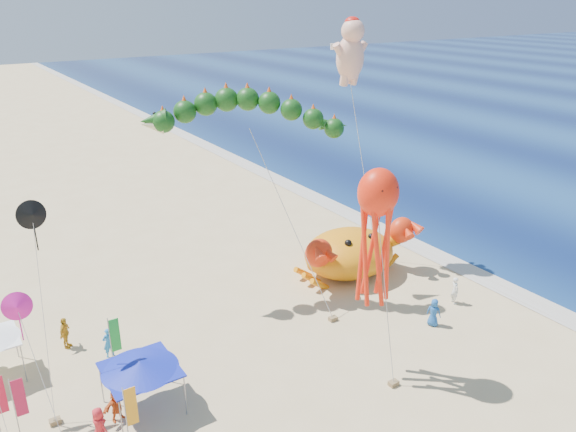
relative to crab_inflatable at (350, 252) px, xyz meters
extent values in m
plane|color=#D1B784|center=(-4.53, -3.97, -1.75)|extent=(320.00, 320.00, 0.00)
plane|color=silver|center=(7.47, -3.97, -1.74)|extent=(320.00, 320.00, 0.00)
ellipsoid|color=orange|center=(0.00, 0.14, -0.15)|extent=(6.81, 5.68, 3.20)
sphere|color=red|center=(-3.58, -1.20, 1.27)|extent=(1.90, 1.90, 1.90)
sphere|color=black|center=(-1.01, -0.98, 1.27)|extent=(0.49, 0.49, 0.49)
sphere|color=red|center=(3.58, -1.20, 1.27)|extent=(1.90, 1.90, 1.90)
sphere|color=black|center=(1.01, -0.98, 1.27)|extent=(0.49, 0.49, 0.49)
cone|color=#113D10|center=(-12.61, 1.40, 10.05)|extent=(1.65, 1.21, 1.34)
cylinder|color=#B2B2B2|center=(-5.92, -1.43, 3.89)|extent=(2.39, 5.70, 11.01)
cube|color=olive|center=(-4.75, -4.25, -1.62)|extent=(0.50, 0.35, 0.25)
ellipsoid|color=#FFB59B|center=(1.62, 2.84, 12.84)|extent=(2.03, 1.67, 2.98)
sphere|color=#FFB59B|center=(1.62, 2.65, 14.58)|extent=(1.56, 1.56, 1.56)
ellipsoid|color=red|center=(1.62, 2.75, 15.13)|extent=(1.01, 1.01, 0.71)
cylinder|color=#B2B2B2|center=(2.40, 1.78, 5.03)|extent=(1.63, 2.17, 13.26)
cube|color=olive|center=(3.19, 0.72, -1.62)|extent=(0.50, 0.35, 0.25)
ellipsoid|color=#FF280D|center=(-6.17, -9.09, 8.20)|extent=(2.05, 1.84, 2.35)
cylinder|color=#B2B2B2|center=(-6.04, -9.95, 2.96)|extent=(0.30, 1.77, 9.12)
cube|color=olive|center=(-5.91, -10.82, -1.62)|extent=(0.50, 0.35, 0.25)
cylinder|color=gray|center=(-18.61, -7.02, -0.65)|extent=(0.06, 0.06, 2.20)
cylinder|color=gray|center=(-15.59, -7.02, -0.65)|extent=(0.06, 0.06, 2.20)
cylinder|color=gray|center=(-18.61, -4.00, -0.65)|extent=(0.06, 0.06, 2.20)
cylinder|color=gray|center=(-15.59, -4.00, -0.65)|extent=(0.06, 0.06, 2.20)
cube|color=#1321A7|center=(-17.10, -5.51, 0.49)|extent=(3.26, 3.26, 0.08)
cone|color=#1321A7|center=(-17.10, -5.51, 0.73)|extent=(3.59, 3.59, 0.45)
cylinder|color=gray|center=(-21.46, -0.22, -0.65)|extent=(0.06, 0.06, 2.20)
cylinder|color=gray|center=(-21.46, 2.28, -0.65)|extent=(0.06, 0.06, 2.20)
cylinder|color=gray|center=(-18.53, -7.58, -0.15)|extent=(0.05, 0.05, 3.20)
cube|color=orange|center=(-18.25, -7.58, 0.35)|extent=(0.50, 0.04, 1.90)
cylinder|color=gray|center=(-22.43, -4.34, -0.15)|extent=(0.05, 0.05, 3.20)
cube|color=#BB173F|center=(-22.15, -4.34, 0.35)|extent=(0.50, 0.04, 1.90)
cube|color=red|center=(-22.86, -3.69, 0.35)|extent=(0.50, 0.04, 1.90)
cylinder|color=gray|center=(-17.43, -1.80, -0.15)|extent=(0.05, 0.05, 3.20)
cube|color=green|center=(-17.15, -1.80, 0.35)|extent=(0.50, 0.04, 1.90)
imported|color=#1C53A3|center=(-0.04, -7.95, -0.88)|extent=(0.89, 1.01, 1.75)
imported|color=blue|center=(-17.23, -0.42, -0.87)|extent=(0.68, 0.48, 1.75)
imported|color=red|center=(-19.47, -6.55, -0.85)|extent=(0.86, 1.03, 1.80)
imported|color=#DB5E23|center=(-18.40, -5.55, -0.93)|extent=(1.59, 0.84, 1.64)
imported|color=white|center=(3.06, -6.85, -0.83)|extent=(0.65, 0.78, 1.83)
imported|color=gold|center=(-19.00, 1.74, -0.81)|extent=(1.01, 1.17, 1.88)
cone|color=#E7199C|center=(-21.47, -3.16, 4.10)|extent=(1.30, 0.51, 1.32)
cylinder|color=#B2B2B2|center=(-21.22, -4.66, 1.20)|extent=(0.55, 3.04, 5.62)
cone|color=black|center=(-20.10, -2.23, 7.82)|extent=(1.30, 0.51, 1.32)
cylinder|color=#B2B2B2|center=(-19.85, -3.73, 3.06)|extent=(0.55, 3.04, 9.33)
cube|color=olive|center=(-19.60, -5.23, -1.62)|extent=(0.50, 0.35, 0.25)
camera|label=1|loc=(-23.25, -27.45, 16.74)|focal=35.00mm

